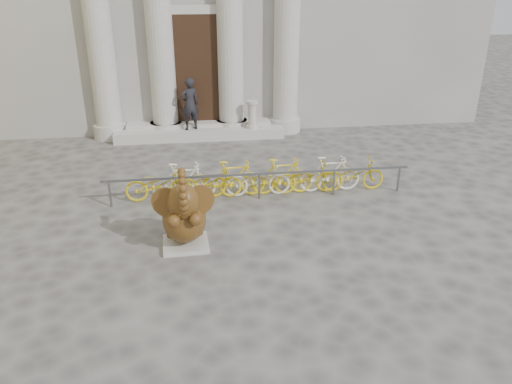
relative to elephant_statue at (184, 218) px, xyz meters
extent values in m
plane|color=#474442|center=(0.54, -1.42, -0.70)|extent=(80.00, 80.00, 0.00)
cube|color=black|center=(0.54, 8.50, 1.60)|extent=(2.40, 0.16, 4.00)
cylinder|color=#A8A59E|center=(-2.66, 8.38, 3.30)|extent=(0.90, 0.90, 8.00)
cylinder|color=#A8A59E|center=(-0.66, 8.38, 3.30)|extent=(0.90, 0.90, 8.00)
cylinder|color=#A8A59E|center=(1.74, 8.38, 3.30)|extent=(0.90, 0.90, 8.00)
cylinder|color=#A8A59E|center=(3.74, 8.38, 3.30)|extent=(0.90, 0.90, 8.00)
cube|color=#A8A59E|center=(0.54, 7.98, -0.52)|extent=(6.00, 1.20, 0.36)
cube|color=#A8A59E|center=(0.00, 0.03, -0.66)|extent=(1.00, 0.91, 0.10)
ellipsoid|color=black|center=(-0.01, 0.24, -0.32)|extent=(0.84, 0.81, 0.62)
ellipsoid|color=black|center=(0.00, 0.05, -0.05)|extent=(0.98, 1.20, 1.01)
cylinder|color=black|center=(-0.28, 0.36, -0.48)|extent=(0.30, 0.30, 0.25)
cylinder|color=black|center=(0.25, 0.38, -0.48)|extent=(0.30, 0.30, 0.25)
cylinder|color=black|center=(-0.20, -0.35, 0.15)|extent=(0.26, 0.59, 0.39)
cylinder|color=black|center=(0.23, -0.33, 0.15)|extent=(0.26, 0.59, 0.39)
ellipsoid|color=black|center=(0.01, -0.30, 0.50)|extent=(0.68, 0.65, 0.78)
cylinder|color=black|center=(-0.32, -0.19, 0.46)|extent=(0.65, 0.22, 0.66)
cylinder|color=black|center=(0.34, -0.17, 0.46)|extent=(0.63, 0.27, 0.66)
cone|color=beige|center=(-0.10, -0.50, 0.34)|extent=(0.13, 0.23, 0.10)
cone|color=beige|center=(0.14, -0.49, 0.34)|extent=(0.11, 0.23, 0.10)
cube|color=slate|center=(1.93, 2.30, 0.00)|extent=(8.00, 0.06, 0.06)
cylinder|color=slate|center=(-1.87, 2.30, -0.35)|extent=(0.06, 0.06, 0.70)
cylinder|color=slate|center=(-0.07, 2.30, -0.35)|extent=(0.06, 0.06, 0.70)
cylinder|color=slate|center=(1.93, 2.30, -0.35)|extent=(0.06, 0.06, 0.70)
cylinder|color=slate|center=(3.93, 2.30, -0.35)|extent=(0.06, 0.06, 0.70)
cylinder|color=slate|center=(5.73, 2.30, -0.35)|extent=(0.06, 0.06, 0.70)
imported|color=yellow|center=(-0.67, 2.55, -0.20)|extent=(1.70, 0.50, 1.00)
imported|color=white|center=(-0.02, 2.55, -0.20)|extent=(1.66, 0.47, 1.00)
imported|color=yellow|center=(0.63, 2.55, -0.20)|extent=(1.70, 0.50, 1.00)
imported|color=yellow|center=(1.28, 2.55, -0.20)|extent=(1.66, 0.47, 1.00)
imported|color=white|center=(1.93, 2.55, -0.20)|extent=(1.70, 0.50, 1.00)
imported|color=yellow|center=(2.58, 2.55, -0.20)|extent=(1.66, 0.47, 1.00)
imported|color=yellow|center=(3.23, 2.55, -0.20)|extent=(1.70, 0.50, 1.00)
imported|color=white|center=(3.88, 2.55, -0.20)|extent=(1.66, 0.47, 1.00)
imported|color=yellow|center=(4.53, 2.55, -0.20)|extent=(1.70, 0.50, 1.00)
imported|color=black|center=(0.23, 7.81, 0.57)|extent=(0.78, 0.65, 1.82)
cylinder|color=#A8A59E|center=(2.42, 7.68, -0.28)|extent=(0.40, 0.40, 0.12)
cylinder|color=#A8A59E|center=(2.42, 7.68, 0.11)|extent=(0.28, 0.28, 0.91)
cylinder|color=#A8A59E|center=(2.42, 7.68, 0.59)|extent=(0.40, 0.40, 0.10)
camera|label=1|loc=(0.26, -9.56, 4.70)|focal=35.00mm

